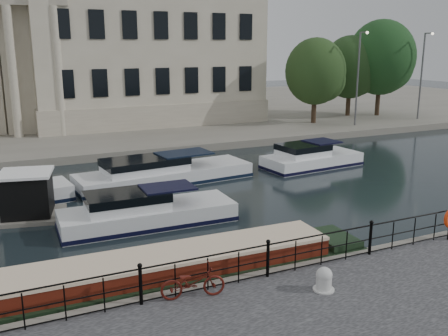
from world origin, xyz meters
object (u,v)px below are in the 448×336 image
at_px(narrowboat, 141,283).
at_px(mooring_bollard, 324,279).
at_px(bicycle, 193,282).
at_px(harbour_hut, 28,197).

bearing_deg(narrowboat, mooring_bollard, -31.92).
relative_size(bicycle, narrowboat, 0.12).
height_order(narrowboat, harbour_hut, harbour_hut).
xyz_separation_m(mooring_bollard, narrowboat, (-4.62, 3.05, -0.52)).
distance_m(bicycle, narrowboat, 2.21).
bearing_deg(bicycle, mooring_bollard, -96.94).
relative_size(bicycle, harbour_hut, 0.53).
relative_size(narrowboat, harbour_hut, 4.54).
distance_m(bicycle, harbour_hut, 11.38).
distance_m(bicycle, mooring_bollard, 3.81).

